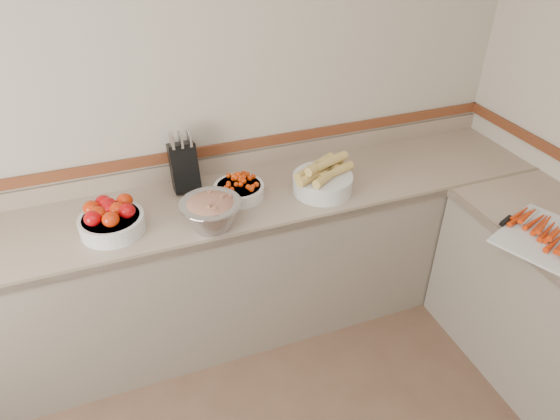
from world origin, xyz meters
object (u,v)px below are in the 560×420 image
object	(u,v)px
knife_block	(184,166)
tomato_bowl	(111,218)
rhubarb_bowl	(211,212)
cutting_board	(544,234)
corn_bowl	(323,179)
cherry_tomato_bowl	(239,189)

from	to	relation	value
knife_block	tomato_bowl	world-z (taller)	knife_block
rhubarb_bowl	tomato_bowl	bearing A→B (deg)	163.36
rhubarb_bowl	cutting_board	xyz separation A→B (m)	(1.48, -0.65, -0.07)
rhubarb_bowl	cutting_board	distance (m)	1.61
knife_block	corn_bowl	distance (m)	0.76
cherry_tomato_bowl	cutting_board	size ratio (longest dim) A/B	0.49
knife_block	cherry_tomato_bowl	bearing A→B (deg)	-36.45
tomato_bowl	cherry_tomato_bowl	xyz separation A→B (m)	(0.67, 0.08, -0.02)
cutting_board	corn_bowl	bearing A→B (deg)	137.20
knife_block	corn_bowl	bearing A→B (deg)	-22.75
tomato_bowl	rhubarb_bowl	size ratio (longest dim) A/B	1.03
tomato_bowl	cherry_tomato_bowl	size ratio (longest dim) A/B	1.16
knife_block	rhubarb_bowl	distance (m)	0.41
corn_bowl	cutting_board	world-z (taller)	corn_bowl
knife_block	corn_bowl	xyz separation A→B (m)	(0.70, -0.29, -0.07)
tomato_bowl	cutting_board	bearing A→B (deg)	-22.08
rhubarb_bowl	cherry_tomato_bowl	bearing A→B (deg)	46.83
knife_block	tomato_bowl	bearing A→B (deg)	-147.39
cherry_tomato_bowl	cutting_board	xyz separation A→B (m)	(1.27, -0.87, -0.03)
tomato_bowl	cutting_board	size ratio (longest dim) A/B	0.56
knife_block	corn_bowl	world-z (taller)	knife_block
knife_block	cutting_board	bearing A→B (deg)	-34.75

